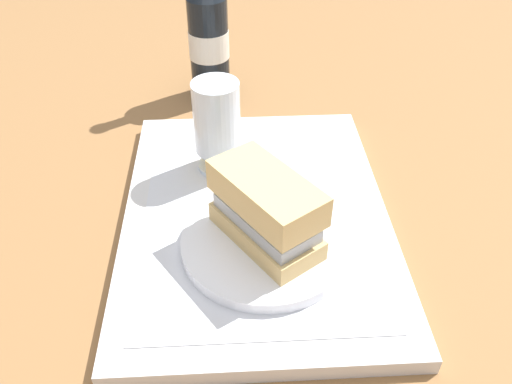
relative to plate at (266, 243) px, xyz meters
The scene contains 7 objects.
ground_plane 0.07m from the plate, ahead, with size 3.00×3.00×0.00m, color olive.
tray 0.07m from the plate, ahead, with size 0.44×0.32×0.02m, color silver.
placemat 0.07m from the plate, ahead, with size 0.38×0.27×0.00m, color silver.
plate is the anchor object (origin of this frame).
sandwich 0.05m from the plate, 34.37° to the left, with size 0.14×0.13×0.08m.
beer_glass 0.18m from the plate, 18.37° to the left, with size 0.06×0.06×0.12m.
beer_bottle 0.41m from the plate, ahead, with size 0.07×0.07×0.27m.
Camera 1 is at (-0.50, 0.03, 0.45)m, focal length 37.80 mm.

